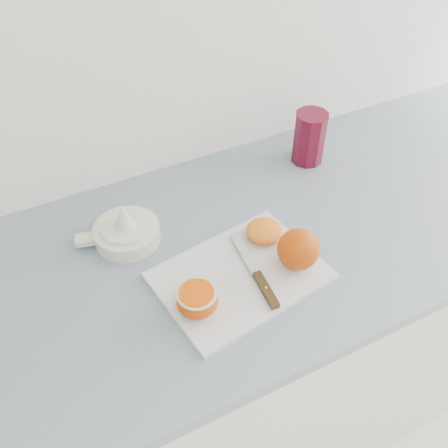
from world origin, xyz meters
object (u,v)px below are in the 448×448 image
counter (248,345)px  citrus_juicer (126,231)px  half_orange (197,300)px  red_tumbler (309,139)px  cutting_board (240,276)px

counter → citrus_juicer: (-0.25, 0.11, 0.47)m
counter → half_orange: (-0.20, -0.13, 0.48)m
citrus_juicer → red_tumbler: bearing=7.4°
half_orange → citrus_juicer: bearing=103.2°
half_orange → red_tumbler: size_ratio=0.57×
counter → half_orange: bearing=-146.1°
half_orange → red_tumbler: (0.44, 0.30, 0.03)m
citrus_juicer → red_tumbler: (0.50, 0.06, 0.04)m
cutting_board → citrus_juicer: citrus_juicer is taller
cutting_board → half_orange: half_orange is taller
cutting_board → counter: bearing=47.1°
counter → cutting_board: size_ratio=7.93×
half_orange → citrus_juicer: (-0.06, 0.24, -0.01)m
counter → citrus_juicer: bearing=157.4°
cutting_board → citrus_juicer: size_ratio=1.80×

